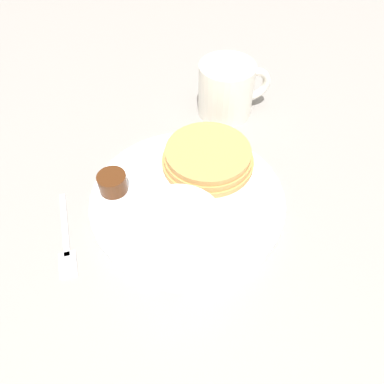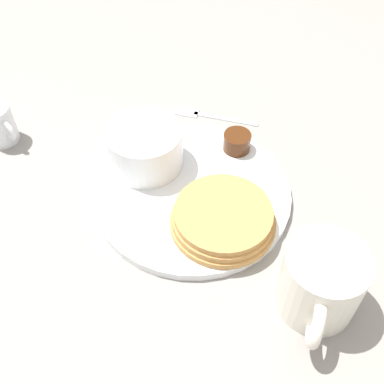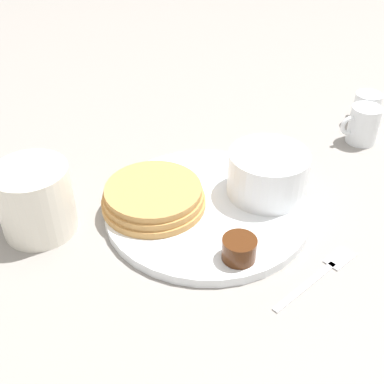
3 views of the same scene
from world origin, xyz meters
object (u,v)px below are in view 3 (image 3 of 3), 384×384
(coffee_mug, at_px, (34,199))
(creamer_pitcher_near, at_px, (363,124))
(fork, at_px, (323,271))
(bowl, at_px, (268,172))
(plate, at_px, (207,208))
(creamer_pitcher_far, at_px, (366,109))

(coffee_mug, xyz_separation_m, creamer_pitcher_near, (-0.12, -0.47, -0.01))
(coffee_mug, height_order, creamer_pitcher_near, coffee_mug)
(creamer_pitcher_near, xyz_separation_m, fork, (-0.14, 0.27, -0.03))
(bowl, relative_size, coffee_mug, 0.85)
(plate, bearing_deg, bowl, -110.11)
(bowl, bearing_deg, creamer_pitcher_near, -87.07)
(plate, xyz_separation_m, coffee_mug, (0.10, 0.18, 0.04))
(creamer_pitcher_far, bearing_deg, fork, 118.69)
(fork, bearing_deg, bowl, -18.94)
(creamer_pitcher_far, bearing_deg, plate, 92.37)
(plate, height_order, creamer_pitcher_near, creamer_pitcher_near)
(creamer_pitcher_far, bearing_deg, creamer_pitcher_near, 120.97)
(creamer_pitcher_near, xyz_separation_m, creamer_pitcher_far, (0.03, -0.05, -0.00))
(coffee_mug, relative_size, fork, 0.91)
(creamer_pitcher_near, bearing_deg, creamer_pitcher_far, -59.03)
(coffee_mug, distance_m, creamer_pitcher_near, 0.49)
(bowl, relative_size, fork, 0.77)
(fork, bearing_deg, plate, 10.77)
(plate, relative_size, creamer_pitcher_far, 4.40)
(bowl, bearing_deg, fork, 161.06)
(coffee_mug, distance_m, creamer_pitcher_far, 0.53)
(plate, height_order, fork, plate)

